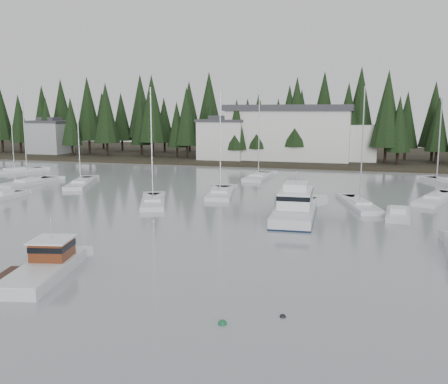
% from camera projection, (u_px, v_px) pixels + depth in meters
% --- Properties ---
extents(ground, '(260.00, 260.00, 0.00)m').
position_uv_depth(ground, '(106.00, 349.00, 21.91)').
color(ground, gray).
rests_on(ground, ground).
extents(far_shore_land, '(240.00, 54.00, 1.00)m').
position_uv_depth(far_shore_land, '(321.00, 156.00, 113.76)').
color(far_shore_land, black).
rests_on(far_shore_land, ground).
extents(conifer_treeline, '(200.00, 22.00, 20.00)m').
position_uv_depth(conifer_treeline, '(315.00, 161.00, 103.35)').
color(conifer_treeline, black).
rests_on(conifer_treeline, ground).
extents(house_west, '(9.54, 7.42, 8.75)m').
position_uv_depth(house_west, '(223.00, 139.00, 100.96)').
color(house_west, silver).
rests_on(house_west, ground).
extents(house_far_west, '(8.48, 7.42, 8.25)m').
position_uv_depth(house_far_west, '(50.00, 136.00, 114.54)').
color(house_far_west, '#999EA0').
rests_on(house_far_west, ground).
extents(harbor_inn, '(29.50, 11.50, 10.90)m').
position_uv_depth(harbor_inn, '(299.00, 133.00, 99.76)').
color(harbor_inn, silver).
rests_on(harbor_inn, ground).
extents(lobster_boat_brown, '(5.25, 8.49, 4.00)m').
position_uv_depth(lobster_boat_brown, '(44.00, 268.00, 31.56)').
color(lobster_boat_brown, silver).
rests_on(lobster_boat_brown, ground).
extents(cabin_cruiser_center, '(4.50, 12.31, 5.20)m').
position_uv_depth(cabin_cruiser_center, '(295.00, 209.00, 48.75)').
color(cabin_cruiser_center, silver).
rests_on(cabin_cruiser_center, ground).
extents(sailboat_1, '(3.02, 9.76, 14.34)m').
position_uv_depth(sailboat_1, '(258.00, 178.00, 76.48)').
color(sailboat_1, silver).
rests_on(sailboat_1, ground).
extents(sailboat_5, '(6.03, 10.86, 12.18)m').
position_uv_depth(sailboat_5, '(435.00, 200.00, 57.68)').
color(sailboat_5, silver).
rests_on(sailboat_5, ground).
extents(sailboat_6, '(5.91, 9.51, 13.35)m').
position_uv_depth(sailboat_6, '(153.00, 203.00, 55.67)').
color(sailboat_6, silver).
rests_on(sailboat_6, ground).
extents(sailboat_7, '(4.76, 9.96, 13.31)m').
position_uv_depth(sailboat_7, '(220.00, 195.00, 61.43)').
color(sailboat_7, silver).
rests_on(sailboat_7, ground).
extents(sailboat_8, '(6.29, 11.11, 14.52)m').
position_uv_depth(sailboat_8, '(81.00, 184.00, 69.82)').
color(sailboat_8, silver).
rests_on(sailboat_8, ground).
extents(sailboat_9, '(6.34, 9.55, 11.07)m').
position_uv_depth(sailboat_9, '(15.00, 172.00, 83.95)').
color(sailboat_9, silver).
rests_on(sailboat_9, ground).
extents(sailboat_10, '(5.15, 10.27, 13.39)m').
position_uv_depth(sailboat_10, '(360.00, 206.00, 54.08)').
color(sailboat_10, silver).
rests_on(sailboat_10, ground).
extents(sailboat_11, '(3.68, 9.56, 14.55)m').
position_uv_depth(sailboat_11, '(28.00, 184.00, 70.58)').
color(sailboat_11, silver).
rests_on(sailboat_11, ground).
extents(runabout_0, '(2.40, 6.00, 1.42)m').
position_uv_depth(runabout_0, '(4.00, 197.00, 59.14)').
color(runabout_0, silver).
rests_on(runabout_0, ground).
extents(runabout_1, '(2.53, 6.37, 1.42)m').
position_uv_depth(runabout_1, '(398.00, 216.00, 48.68)').
color(runabout_1, silver).
rests_on(runabout_1, ground).
extents(mooring_buoy_green, '(0.45, 0.45, 0.45)m').
position_uv_depth(mooring_buoy_green, '(222.00, 324.00, 24.44)').
color(mooring_buoy_green, '#145933').
rests_on(mooring_buoy_green, ground).
extents(mooring_buoy_dark, '(0.33, 0.33, 0.33)m').
position_uv_depth(mooring_buoy_dark, '(283.00, 317.00, 25.26)').
color(mooring_buoy_dark, black).
rests_on(mooring_buoy_dark, ground).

